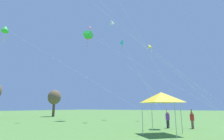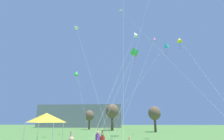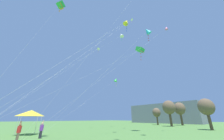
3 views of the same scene
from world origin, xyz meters
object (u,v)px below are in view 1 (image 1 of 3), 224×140
(person_red_shirt, at_px, (192,119))
(kite_pink_diamond_0, at_px, (90,27))
(kite_green_box_7, at_px, (88,35))
(kite_green_diamond_9, at_px, (5,29))
(kite_white_diamond_1, at_px, (112,22))
(festival_tent, at_px, (161,97))
(kite_cyan_diamond_6, at_px, (122,42))
(kite_yellow_diamond_2, at_px, (149,46))
(person_purple_shirt, at_px, (168,118))

(person_red_shirt, bearing_deg, kite_pink_diamond_0, -132.72)
(kite_green_box_7, height_order, kite_green_diamond_9, kite_green_box_7)
(person_red_shirt, relative_size, kite_white_diamond_1, 0.11)
(person_red_shirt, xyz_separation_m, kite_white_diamond_1, (3.67, 11.22, 14.88))
(festival_tent, xyz_separation_m, kite_cyan_diamond_6, (13.68, 10.23, 11.23))
(kite_yellow_diamond_2, bearing_deg, kite_cyan_diamond_6, 94.65)
(person_red_shirt, relative_size, kite_green_diamond_9, 0.10)
(kite_green_box_7, bearing_deg, kite_yellow_diamond_2, -61.81)
(kite_white_diamond_1, relative_size, kite_green_diamond_9, 0.87)
(person_red_shirt, distance_m, kite_green_diamond_9, 24.61)
(kite_cyan_diamond_6, relative_size, kite_green_diamond_9, 0.76)
(kite_white_diamond_1, distance_m, kite_green_box_7, 5.11)
(kite_pink_diamond_0, relative_size, kite_green_box_7, 0.89)
(person_red_shirt, xyz_separation_m, kite_yellow_diamond_2, (8.90, 6.73, 11.51))
(kite_pink_diamond_0, bearing_deg, festival_tent, -127.15)
(festival_tent, distance_m, kite_green_box_7, 20.90)
(festival_tent, relative_size, person_purple_shirt, 1.69)
(festival_tent, distance_m, kite_yellow_diamond_2, 17.84)
(festival_tent, bearing_deg, kite_green_box_7, 58.43)
(festival_tent, relative_size, kite_green_box_7, 0.15)
(kite_cyan_diamond_6, bearing_deg, kite_white_diamond_1, -173.65)
(kite_green_box_7, bearing_deg, kite_white_diamond_1, -91.75)
(festival_tent, bearing_deg, person_purple_shirt, 8.24)
(kite_white_diamond_1, xyz_separation_m, kite_cyan_diamond_6, (4.82, 0.54, -1.77))
(kite_pink_diamond_0, distance_m, kite_cyan_diamond_6, 8.90)
(person_red_shirt, height_order, kite_pink_diamond_0, kite_pink_diamond_0)
(kite_white_diamond_1, bearing_deg, kite_cyan_diamond_6, 6.35)
(kite_pink_diamond_0, relative_size, kite_white_diamond_1, 1.15)
(person_purple_shirt, distance_m, person_red_shirt, 2.29)
(kite_green_box_7, relative_size, kite_green_diamond_9, 1.12)
(kite_cyan_diamond_6, bearing_deg, person_purple_shirt, -133.75)
(festival_tent, xyz_separation_m, kite_green_diamond_9, (-2.77, 18.92, 9.25))
(person_red_shirt, bearing_deg, kite_yellow_diamond_2, -162.46)
(person_red_shirt, bearing_deg, person_purple_shirt, -92.46)
(kite_yellow_diamond_2, relative_size, kite_cyan_diamond_6, 0.88)
(kite_white_diamond_1, xyz_separation_m, kite_green_diamond_9, (-11.63, 9.23, -3.75))
(kite_yellow_diamond_2, relative_size, kite_green_box_7, 0.59)
(kite_white_diamond_1, xyz_separation_m, kite_yellow_diamond_2, (5.23, -4.49, -3.37))
(festival_tent, bearing_deg, kite_yellow_diamond_2, 20.24)
(kite_white_diamond_1, bearing_deg, kite_pink_diamond_0, 60.38)
(person_purple_shirt, bearing_deg, person_red_shirt, -179.73)
(person_red_shirt, bearing_deg, festival_tent, -36.00)
(person_purple_shirt, xyz_separation_m, person_red_shirt, (0.67, -2.19, -0.02))
(person_purple_shirt, distance_m, kite_pink_diamond_0, 26.27)
(kite_pink_diamond_0, bearing_deg, kite_cyan_diamond_6, -88.15)
(kite_cyan_diamond_6, height_order, kite_green_diamond_9, kite_cyan_diamond_6)
(kite_pink_diamond_0, bearing_deg, kite_green_diamond_9, 175.83)
(kite_yellow_diamond_2, bearing_deg, kite_green_box_7, 118.19)
(kite_pink_diamond_0, xyz_separation_m, kite_cyan_diamond_6, (0.24, -7.51, -4.77))
(festival_tent, distance_m, kite_cyan_diamond_6, 20.44)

